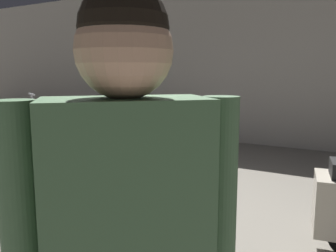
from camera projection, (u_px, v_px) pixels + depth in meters
name	position (u px, v px, depth m)	size (l,w,h in m)	color
ground_plane	(144.00, 209.00, 3.77)	(60.00, 60.00, 0.00)	slate
showroom_back_wall	(261.00, 62.00, 6.98)	(18.00, 0.63, 3.39)	#ADA89E
scooter_0	(51.00, 123.00, 6.72)	(1.30, 1.81, 1.09)	black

